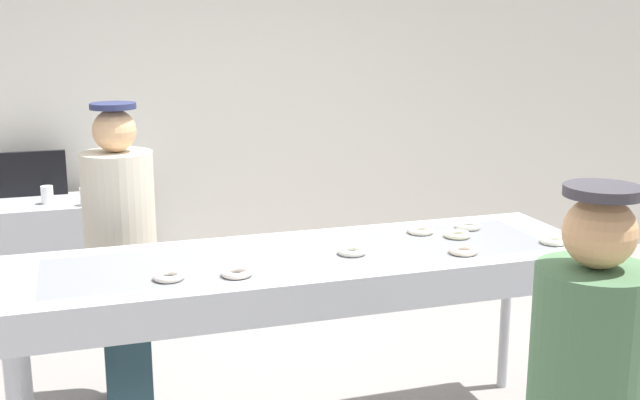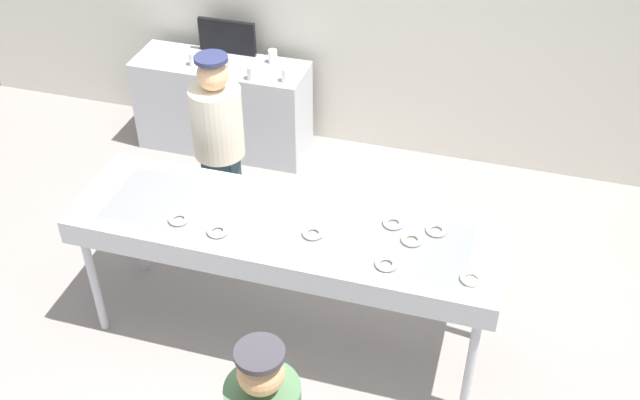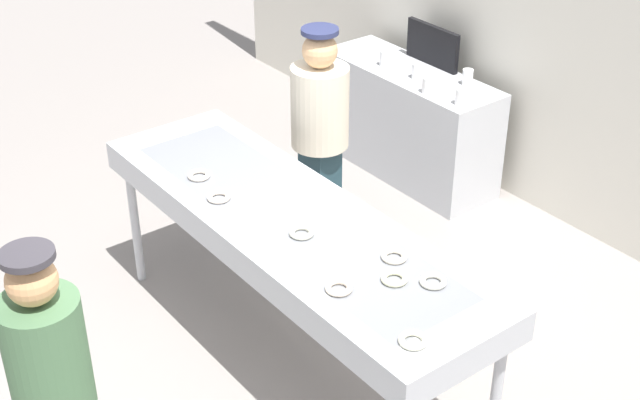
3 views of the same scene
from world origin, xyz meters
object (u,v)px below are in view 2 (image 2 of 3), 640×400
fryer_conveyor (285,233)px  sugar_donut_4 (436,230)px  paper_cup_1 (231,62)px  sugar_donut_0 (471,278)px  worker_baker (219,142)px  paper_cup_0 (273,56)px  sugar_donut_1 (217,231)px  sugar_donut_2 (179,219)px  paper_cup_2 (193,59)px  paper_cup_4 (286,75)px  paper_cup_3 (252,73)px  menu_display (227,37)px  sugar_donut_5 (393,223)px  sugar_donut_7 (313,233)px  sugar_donut_3 (412,239)px  prep_counter (223,106)px  sugar_donut_6 (386,264)px

fryer_conveyor → sugar_donut_4: bearing=10.6°
paper_cup_1 → fryer_conveyor: bearing=-60.1°
sugar_donut_0 → worker_baker: bearing=152.9°
fryer_conveyor → paper_cup_0: bearing=110.9°
sugar_donut_1 → sugar_donut_2: 0.28m
paper_cup_2 → paper_cup_4: 0.86m
paper_cup_2 → paper_cup_3: (0.57, -0.10, 0.00)m
fryer_conveyor → paper_cup_1: size_ratio=23.08×
sugar_donut_1 → sugar_donut_2: size_ratio=1.00×
worker_baker → paper_cup_1: worker_baker is taller
paper_cup_4 → worker_baker: bearing=-97.1°
sugar_donut_4 → menu_display: bearing=136.2°
sugar_donut_5 → sugar_donut_7: (-0.45, -0.23, 0.00)m
fryer_conveyor → paper_cup_0: size_ratio=23.08×
paper_cup_3 → paper_cup_2: bearing=170.4°
sugar_donut_1 → sugar_donut_3: size_ratio=1.00×
sugar_donut_0 → sugar_donut_3: same height
paper_cup_3 → paper_cup_4: 0.29m
sugar_donut_3 → worker_baker: size_ratio=0.08×
paper_cup_3 → worker_baker: bearing=-82.2°
sugar_donut_1 → sugar_donut_4: 1.33m
paper_cup_0 → paper_cup_3: same height
paper_cup_2 → worker_baker: bearing=-58.6°
sugar_donut_0 → paper_cup_3: bearing=135.2°
paper_cup_0 → sugar_donut_3: bearing=-53.1°
sugar_donut_4 → worker_baker: bearing=159.6°
sugar_donut_4 → paper_cup_4: sugar_donut_4 is taller
sugar_donut_0 → sugar_donut_2: same height
paper_cup_2 → sugar_donut_3: bearing=-40.4°
sugar_donut_5 → sugar_donut_7: bearing=-152.8°
sugar_donut_3 → prep_counter: size_ratio=0.08×
prep_counter → paper_cup_2: bearing=-156.1°
paper_cup_2 → sugar_donut_5: bearing=-40.3°
paper_cup_1 → sugar_donut_4: bearing=-41.5°
sugar_donut_1 → sugar_donut_2: same height
paper_cup_4 → sugar_donut_5: bearing=-54.1°
fryer_conveyor → worker_baker: (-0.77, 0.80, 0.03)m
sugar_donut_3 → sugar_donut_6: (-0.10, -0.25, 0.00)m
sugar_donut_6 → paper_cup_2: bearing=134.8°
sugar_donut_4 → sugar_donut_7: (-0.71, -0.24, 0.00)m
worker_baker → paper_cup_3: bearing=-68.7°
sugar_donut_6 → paper_cup_1: sugar_donut_6 is taller
sugar_donut_2 → sugar_donut_6: bearing=-1.8°
prep_counter → paper_cup_4: bearing=-12.1°
paper_cup_2 → paper_cup_4: same height
sugar_donut_4 → sugar_donut_7: size_ratio=1.00×
sugar_donut_2 → paper_cup_3: bearing=97.8°
sugar_donut_6 → paper_cup_3: (-1.60, 2.09, -0.09)m
paper_cup_0 → paper_cup_1: bearing=-145.8°
sugar_donut_7 → sugar_donut_2: bearing=-172.9°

